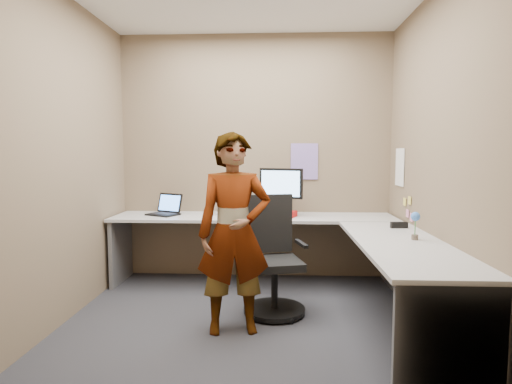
# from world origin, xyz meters

# --- Properties ---
(ground) EXTENTS (3.00, 3.00, 0.00)m
(ground) POSITION_xyz_m (0.00, 0.00, 0.00)
(ground) COLOR #232327
(ground) RESTS_ON ground
(wall_back) EXTENTS (3.00, 0.00, 3.00)m
(wall_back) POSITION_xyz_m (0.00, 1.30, 1.35)
(wall_back) COLOR brown
(wall_back) RESTS_ON ground
(wall_right) EXTENTS (0.00, 2.70, 2.70)m
(wall_right) POSITION_xyz_m (1.50, 0.00, 1.35)
(wall_right) COLOR brown
(wall_right) RESTS_ON ground
(wall_left) EXTENTS (0.00, 2.70, 2.70)m
(wall_left) POSITION_xyz_m (-1.50, 0.00, 1.35)
(wall_left) COLOR brown
(wall_left) RESTS_ON ground
(desk) EXTENTS (2.98, 2.58, 0.73)m
(desk) POSITION_xyz_m (0.44, 0.39, 0.59)
(desk) COLOR #AFAFAF
(desk) RESTS_ON ground
(paper_ream) EXTENTS (0.35, 0.31, 0.06)m
(paper_ream) POSITION_xyz_m (0.29, 0.94, 0.76)
(paper_ream) COLOR red
(paper_ream) RESTS_ON desk
(monitor) EXTENTS (0.45, 0.22, 0.45)m
(monitor) POSITION_xyz_m (0.29, 0.95, 1.05)
(monitor) COLOR black
(monitor) RESTS_ON paper_ream
(laptop) EXTENTS (0.40, 0.38, 0.22)m
(laptop) POSITION_xyz_m (-0.95, 1.02, 0.79)
(laptop) COLOR black
(laptop) RESTS_ON desk
(trackball_mouse) EXTENTS (0.12, 0.08, 0.07)m
(trackball_mouse) POSITION_xyz_m (-0.46, 0.99, 0.76)
(trackball_mouse) COLOR #B7B7BC
(trackball_mouse) RESTS_ON desk
(origami) EXTENTS (0.10, 0.10, 0.06)m
(origami) POSITION_xyz_m (-0.21, 0.75, 0.76)
(origami) COLOR white
(origami) RESTS_ON desk
(stapler) EXTENTS (0.15, 0.05, 0.05)m
(stapler) POSITION_xyz_m (1.33, 0.30, 0.76)
(stapler) COLOR black
(stapler) RESTS_ON desk
(flower) EXTENTS (0.07, 0.07, 0.22)m
(flower) POSITION_xyz_m (1.30, -0.22, 0.87)
(flower) COLOR brown
(flower) RESTS_ON desk
(calendar_purple) EXTENTS (0.30, 0.01, 0.40)m
(calendar_purple) POSITION_xyz_m (0.55, 1.29, 1.30)
(calendar_purple) COLOR #846BB7
(calendar_purple) RESTS_ON wall_back
(calendar_white) EXTENTS (0.01, 0.28, 0.38)m
(calendar_white) POSITION_xyz_m (1.49, 0.90, 1.25)
(calendar_white) COLOR white
(calendar_white) RESTS_ON wall_right
(sticky_note_a) EXTENTS (0.01, 0.07, 0.07)m
(sticky_note_a) POSITION_xyz_m (1.49, 0.55, 0.95)
(sticky_note_a) COLOR #F2E059
(sticky_note_a) RESTS_ON wall_right
(sticky_note_b) EXTENTS (0.01, 0.07, 0.07)m
(sticky_note_b) POSITION_xyz_m (1.49, 0.60, 0.82)
(sticky_note_b) COLOR pink
(sticky_note_b) RESTS_ON wall_right
(sticky_note_c) EXTENTS (0.01, 0.07, 0.07)m
(sticky_note_c) POSITION_xyz_m (1.49, 0.48, 0.80)
(sticky_note_c) COLOR pink
(sticky_note_c) RESTS_ON wall_right
(sticky_note_d) EXTENTS (0.01, 0.07, 0.07)m
(sticky_note_d) POSITION_xyz_m (1.49, 0.70, 0.92)
(sticky_note_d) COLOR #F2E059
(sticky_note_d) RESTS_ON wall_right
(office_chair) EXTENTS (0.57, 0.54, 1.00)m
(office_chair) POSITION_xyz_m (0.21, 0.16, 0.41)
(office_chair) COLOR black
(office_chair) RESTS_ON ground
(person) EXTENTS (0.63, 0.47, 1.55)m
(person) POSITION_xyz_m (-0.08, -0.26, 0.78)
(person) COLOR #999399
(person) RESTS_ON ground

